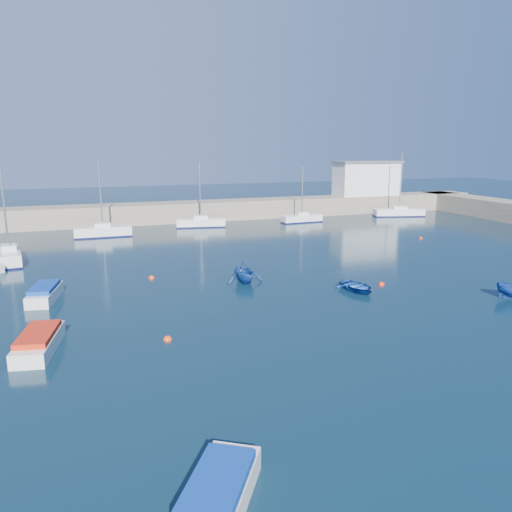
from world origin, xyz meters
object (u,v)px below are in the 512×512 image
object	(u,v)px
motorboat_1	(45,293)
sailboat_7	(302,218)
sailboat_6	(201,222)
sailboat_8	(399,212)
sailboat_5	(103,231)
dinghy_left	(244,271)
motorboat_0	(39,342)
motorboat_3	(216,498)
harbor_office	(367,179)
sailboat_3	(10,255)
dinghy_center	(357,287)

from	to	relation	value
motorboat_1	sailboat_7	bearing A→B (deg)	51.12
sailboat_6	sailboat_8	bearing A→B (deg)	-79.73
sailboat_5	dinghy_left	distance (m)	25.55
motorboat_0	dinghy_left	bearing A→B (deg)	43.11
sailboat_8	dinghy_left	size ratio (longest dim) A/B	2.94
sailboat_8	motorboat_3	size ratio (longest dim) A/B	2.01
harbor_office	motorboat_0	bearing A→B (deg)	-137.28
sailboat_3	dinghy_left	distance (m)	22.09
sailboat_8	motorboat_3	bearing A→B (deg)	155.05
harbor_office	motorboat_3	distance (m)	68.78
harbor_office	dinghy_center	distance (m)	45.27
sailboat_8	motorboat_0	bearing A→B (deg)	142.08
sailboat_5	sailboat_7	xyz separation A→B (m)	(26.08, 2.32, -0.09)
sailboat_7	motorboat_3	distance (m)	55.53
sailboat_7	sailboat_8	bearing A→B (deg)	-90.84
dinghy_center	sailboat_8	bearing A→B (deg)	41.93
sailboat_3	sailboat_8	xyz separation A→B (m)	(50.79, 13.57, -0.06)
sailboat_3	motorboat_1	xyz separation A→B (m)	(3.49, -13.07, -0.16)
harbor_office	sailboat_8	distance (m)	7.74
sailboat_6	motorboat_0	distance (m)	39.71
sailboat_7	dinghy_left	distance (m)	31.28
motorboat_1	dinghy_left	world-z (taller)	dinghy_left
sailboat_3	dinghy_center	xyz separation A→B (m)	(24.49, -18.34, -0.32)
harbor_office	motorboat_0	xyz separation A→B (m)	(-45.17, -41.71, -4.61)
sailboat_6	sailboat_7	xyz separation A→B (m)	(13.88, -0.77, -0.04)
harbor_office	motorboat_1	size ratio (longest dim) A/B	2.23
motorboat_0	dinghy_center	size ratio (longest dim) A/B	1.52
motorboat_0	dinghy_center	distance (m)	21.21
motorboat_0	dinghy_left	world-z (taller)	dinghy_left
motorboat_3	motorboat_1	bearing A→B (deg)	136.07
harbor_office	sailboat_3	xyz separation A→B (m)	(-48.80, -19.54, -4.45)
sailboat_3	motorboat_1	size ratio (longest dim) A/B	1.84
sailboat_6	sailboat_3	bearing A→B (deg)	133.71
sailboat_3	dinghy_center	distance (m)	30.60
sailboat_6	dinghy_left	bearing A→B (deg)	-176.31
harbor_office	dinghy_center	xyz separation A→B (m)	(-24.31, -37.88, -4.77)
sailboat_5	sailboat_8	world-z (taller)	sailboat_8
sailboat_6	motorboat_3	bearing A→B (deg)	177.22
sailboat_8	motorboat_1	world-z (taller)	sailboat_8
sailboat_7	motorboat_3	world-z (taller)	sailboat_7
motorboat_0	harbor_office	bearing A→B (deg)	53.56
harbor_office	motorboat_1	world-z (taller)	harbor_office
sailboat_8	motorboat_0	world-z (taller)	sailboat_8
harbor_office	dinghy_center	world-z (taller)	harbor_office
motorboat_1	harbor_office	bearing A→B (deg)	47.10
harbor_office	dinghy_left	world-z (taller)	harbor_office
sailboat_7	dinghy_center	bearing A→B (deg)	158.63
dinghy_center	sailboat_3	bearing A→B (deg)	134.60
dinghy_center	harbor_office	bearing A→B (deg)	48.73
sailboat_5	sailboat_6	world-z (taller)	sailboat_5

